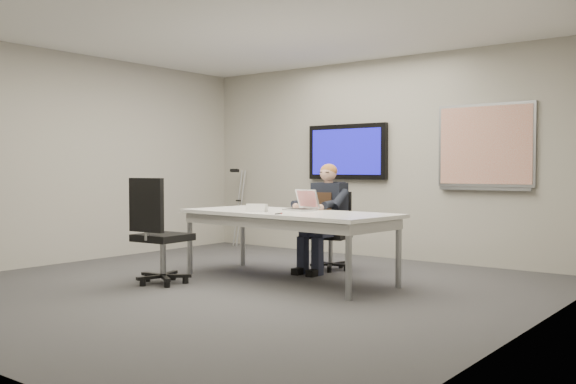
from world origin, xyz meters
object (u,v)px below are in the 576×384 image
Objects in this scene: seated_person at (321,228)px; laptop at (303,205)px; office_chair_far at (332,245)px; conference_table at (288,219)px; office_chair_near at (160,251)px.

seated_person reaches higher than laptop.
laptop is (0.05, -0.44, 0.30)m from seated_person.
office_chair_far is at bearing 104.44° from laptop.
conference_table is 1.03m from office_chair_far.
seated_person is at bearing 105.86° from laptop.
office_chair_near reaches higher than office_chair_far.
laptop is at bearing -97.24° from office_chair_far.
laptop reaches higher than conference_table.
office_chair_near is at bearing -127.85° from conference_table.
office_chair_near is at bearing -126.11° from office_chair_far.
seated_person is (-0.04, 0.71, -0.16)m from conference_table.
seated_person is at bearing 96.98° from conference_table.
laptop is at bearing -87.43° from seated_person.
office_chair_far is 2.19m from office_chair_near.
conference_table is 1.96× the size of seated_person.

